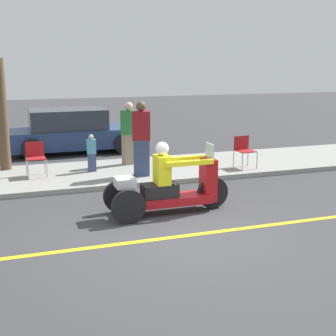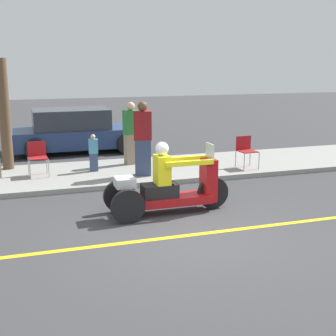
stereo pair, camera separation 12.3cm
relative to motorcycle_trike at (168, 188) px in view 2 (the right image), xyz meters
The scene contains 11 objects.
ground_plane 1.36m from the motorcycle_trike, 93.28° to the right, with size 60.00×60.00×0.00m, color #38383A.
lane_stripe 1.35m from the motorcycle_trike, 90.02° to the right, with size 24.00×0.12×0.01m.
sidewalk_strip 3.37m from the motorcycle_trike, 91.24° to the left, with size 28.00×2.80×0.12m.
motorcycle_trike is the anchor object (origin of this frame).
spectator_mid_group 2.68m from the motorcycle_trike, 85.37° to the left, with size 0.49×0.37×1.82m.
spectator_far_back 3.55m from the motorcycle_trike, 104.24° to the left, with size 0.23×0.15×0.95m.
spectator_by_tree 4.01m from the motorcycle_trike, 86.39° to the left, with size 0.44×0.30×1.68m.
folding_chair_set_back 4.11m from the motorcycle_trike, 123.15° to the left, with size 0.48×0.48×0.82m.
folding_chair_curbside 3.98m from the motorcycle_trike, 41.15° to the left, with size 0.49×0.49×0.82m.
parked_car_lot_center 6.90m from the motorcycle_trike, 97.35° to the left, with size 4.27×1.98×1.38m.
tree_trunk 5.40m from the motorcycle_trike, 123.86° to the left, with size 0.28×0.28×2.83m.
Camera 2 is at (-2.61, -6.96, 2.89)m, focal length 50.00 mm.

